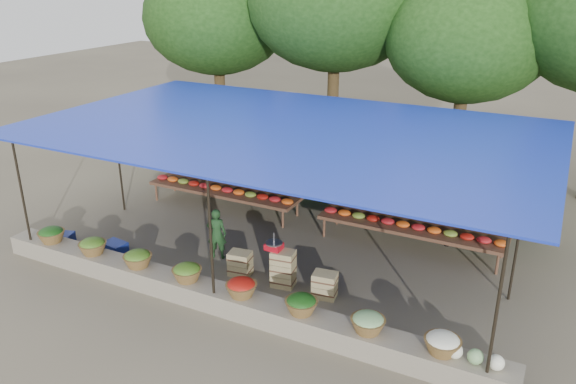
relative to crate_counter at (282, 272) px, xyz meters
The scene contains 16 objects.
ground 1.69m from the crate_counter, 114.19° to the left, with size 60.00×60.00×0.00m, color brown.
stone_curb 1.42m from the crate_counter, 118.79° to the right, with size 10.60×0.55×0.40m, color gray.
stall_canopy 2.92m from the crate_counter, 113.25° to the left, with size 10.80×6.60×2.82m.
produce_baskets 1.48m from the crate_counter, 122.22° to the right, with size 8.98×0.58×0.34m.
netting_backdrop 4.80m from the crate_counter, 98.29° to the left, with size 10.60×0.06×2.50m, color #1D4318.
tree_row 8.78m from the crate_counter, 91.33° to the left, with size 16.51×5.50×7.12m.
fruit_table_left 4.28m from the crate_counter, 137.91° to the left, with size 4.21×0.95×0.93m.
fruit_table_right 3.41m from the crate_counter, 57.44° to the left, with size 4.21×0.95×0.93m.
crate_counter is the anchor object (origin of this frame).
weighing_scale 0.57m from the crate_counter, behind, with size 0.34×0.34×0.36m.
vendor_seated 1.86m from the crate_counter, 167.44° to the left, with size 0.42×0.28×1.16m, color #1C3E1C.
customer_left 5.34m from the crate_counter, 138.14° to the left, with size 0.77×0.60×1.58m, color slate.
customer_mid 4.03m from the crate_counter, 85.54° to the left, with size 1.17×0.68×1.82m, color slate.
customer_right 4.28m from the crate_counter, 53.95° to the left, with size 0.95×0.39×1.62m, color slate.
blue_crate_front 5.35m from the crate_counter, behind, with size 0.52×0.38×0.31m, color navy.
blue_crate_back 3.93m from the crate_counter, behind, with size 0.50×0.36×0.30m, color navy.
Camera 1 is at (5.21, -10.18, 5.89)m, focal length 35.00 mm.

